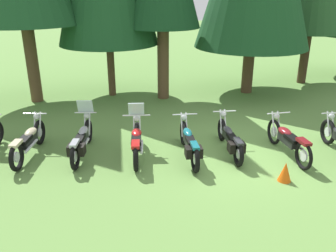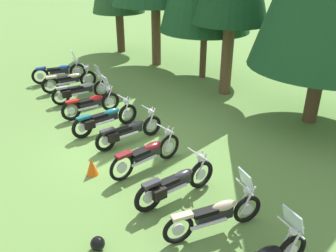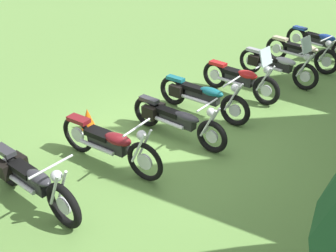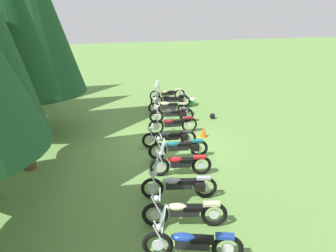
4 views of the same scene
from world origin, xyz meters
name	(u,v)px [view 2 (image 2 of 4)]	position (x,y,z in m)	size (l,w,h in m)	color
ground_plane	(128,145)	(0.00, 0.00, 0.00)	(80.00, 80.00, 0.00)	#608C42
motorcycle_0	(60,71)	(-6.81, 1.40, 0.48)	(1.02, 2.31, 1.39)	black
motorcycle_1	(70,80)	(-5.51, 1.17, 0.45)	(0.84, 2.31, 1.02)	black
motorcycle_2	(81,90)	(-4.10, 0.88, 0.47)	(0.84, 2.35, 1.37)	black
motorcycle_3	(92,103)	(-2.66, 0.45, 0.47)	(0.77, 2.20, 1.37)	black
motorcycle_4	(105,119)	(-1.29, 0.07, 0.45)	(0.71, 2.39, 1.01)	black
motorcycle_5	(128,131)	(-0.09, 0.11, 0.42)	(0.72, 2.33, 0.99)	black
motorcycle_6	(147,153)	(1.38, -0.38, 0.47)	(0.70, 2.35, 1.02)	black
motorcycle_7	(175,183)	(2.84, -0.77, 0.45)	(0.76, 2.29, 1.03)	black
motorcycle_8	(216,214)	(4.20, -0.91, 0.46)	(1.00, 2.18, 1.35)	black
traffic_cone	(92,167)	(0.59, -1.64, 0.24)	(0.32, 0.32, 0.48)	#EA590F
dropped_helmet	(98,244)	(2.93, -2.99, 0.15)	(0.29, 0.29, 0.29)	black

